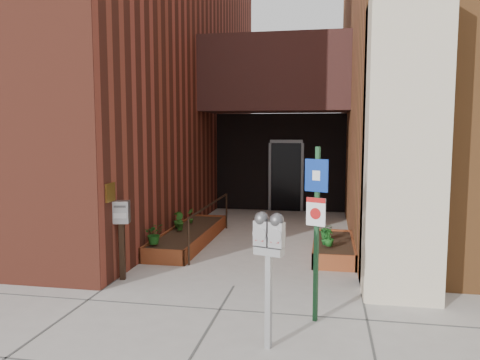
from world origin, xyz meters
The scene contains 15 objects.
ground centered at (0.00, 0.00, 0.00)m, with size 80.00×80.00×0.00m, color #9E9991.
architecture centered at (-0.18, 6.89, 4.98)m, with size 20.00×14.60×10.00m.
planter_left centered at (-1.55, 2.70, 0.13)m, with size 0.90×3.60×0.30m.
planter_right centered at (1.60, 2.20, 0.13)m, with size 0.80×2.20×0.30m.
handrail centered at (-1.05, 2.65, 0.75)m, with size 0.04×3.34×0.90m.
parking_meter centered at (0.81, -2.02, 1.23)m, with size 0.37×0.22×1.59m.
sign_post centered at (1.32, -1.15, 1.41)m, with size 0.30×0.14×2.29m.
payment_dropbox centered at (-1.90, 0.00, 0.96)m, with size 0.30×0.25×1.33m.
shrub_left_a centered at (-1.82, 1.27, 0.51)m, with size 0.37×0.37×0.41m, color #1C5919.
shrub_left_b centered at (-1.74, 2.59, 0.49)m, with size 0.21×0.21×0.37m, color #225518.
shrub_left_c centered at (-1.85, 2.85, 0.49)m, with size 0.21×0.21×0.37m, color #235C1A.
shrub_left_d centered at (-1.72, 3.39, 0.47)m, with size 0.18×0.18×0.35m, color #285A19.
shrub_right_a centered at (1.50, 1.74, 0.47)m, with size 0.19×0.19×0.34m, color #19581A.
shrub_right_b centered at (1.43, 1.80, 0.48)m, with size 0.19×0.19×0.36m, color #18561E.
shrub_right_c centered at (1.45, 2.34, 0.48)m, with size 0.33×0.33×0.37m, color #18561B.
Camera 1 is at (1.44, -7.14, 2.50)m, focal length 35.00 mm.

